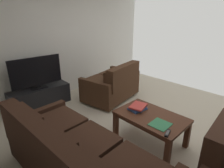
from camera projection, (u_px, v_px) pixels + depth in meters
name	position (u px, v px, depth m)	size (l,w,h in m)	color
ground_plane	(142.00, 129.00, 3.23)	(4.85, 5.08, 0.01)	beige
wall_right	(64.00, 42.00, 4.40)	(0.12, 5.08, 2.51)	white
sofa_main	(76.00, 159.00, 2.04)	(2.11, 0.99, 0.91)	black
loveseat_near	(113.00, 84.00, 4.24)	(1.04, 1.39, 0.87)	black
coffee_table	(151.00, 119.00, 2.78)	(1.02, 0.65, 0.47)	#4C2819
tv_stand	(40.00, 97.00, 3.96)	(0.45, 1.26, 0.43)	black
flat_tv	(36.00, 72.00, 3.77)	(0.21, 1.04, 0.66)	black
book_stack	(138.00, 107.00, 2.91)	(0.28, 0.32, 0.07)	#385693
tv_remote	(168.00, 133.00, 2.32)	(0.09, 0.17, 0.02)	black
loose_magazine	(160.00, 124.00, 2.52)	(0.25, 0.26, 0.01)	#337F51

